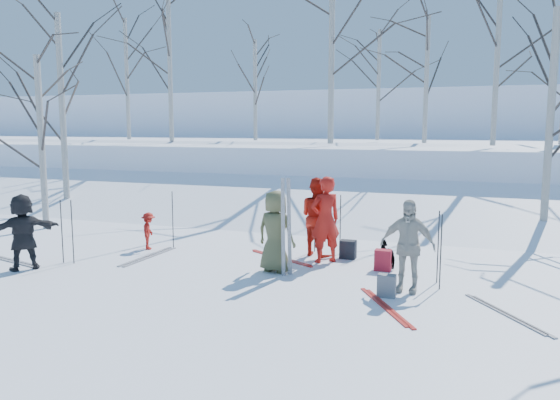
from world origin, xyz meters
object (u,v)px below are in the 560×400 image
at_px(skier_olive_center, 275,231).
at_px(dog, 389,254).
at_px(skier_cream_east, 407,246).
at_px(backpack_red, 383,260).
at_px(skier_grey_west, 23,232).
at_px(backpack_dark, 348,249).
at_px(skier_redor_behind, 317,217).
at_px(skier_red_north, 325,220).
at_px(backpack_grey, 387,286).
at_px(skier_red_seated, 149,231).

xyz_separation_m(skier_olive_center, dog, (2.05, 1.12, -0.55)).
height_order(skier_cream_east, backpack_red, skier_cream_east).
height_order(skier_grey_west, backpack_dark, skier_grey_west).
bearing_deg(skier_cream_east, dog, 113.94).
xyz_separation_m(skier_redor_behind, skier_cream_east, (2.18, -2.01, -0.06)).
xyz_separation_m(skier_red_north, backpack_grey, (1.59, -1.93, -0.72)).
height_order(skier_grey_west, backpack_grey, skier_grey_west).
distance_m(skier_olive_center, backpack_dark, 1.99).
height_order(skier_grey_west, dog, skier_grey_west).
bearing_deg(skier_olive_center, backpack_red, -147.94).
bearing_deg(skier_red_seated, backpack_dark, -104.22).
distance_m(skier_redor_behind, skier_grey_west, 6.06).
height_order(skier_olive_center, skier_red_seated, skier_olive_center).
height_order(skier_cream_east, skier_grey_west, skier_cream_east).
relative_size(skier_red_north, backpack_grey, 4.79).
bearing_deg(skier_red_seated, backpack_grey, -129.30).
distance_m(skier_grey_west, backpack_dark, 6.68).
relative_size(skier_redor_behind, backpack_red, 4.15).
height_order(dog, backpack_dark, dog).
distance_m(skier_cream_east, skier_grey_west, 7.47).
distance_m(skier_red_seated, dog, 5.52).
bearing_deg(backpack_red, skier_red_north, 168.20).
distance_m(skier_red_north, backpack_grey, 2.60).
distance_m(skier_red_north, skier_red_seated, 4.21).
height_order(backpack_red, backpack_dark, backpack_red).
relative_size(dog, backpack_grey, 1.64).
relative_size(skier_red_seated, skier_grey_west, 0.56).
bearing_deg(dog, skier_cream_east, 68.45).
bearing_deg(skier_redor_behind, skier_red_north, 154.75).
height_order(skier_redor_behind, backpack_grey, skier_redor_behind).
distance_m(skier_redor_behind, dog, 1.81).
height_order(skier_olive_center, backpack_dark, skier_olive_center).
relative_size(skier_red_seated, backpack_grey, 2.28).
relative_size(dog, backpack_dark, 1.56).
xyz_separation_m(skier_cream_east, backpack_grey, (-0.28, -0.42, -0.62)).
bearing_deg(dog, skier_grey_west, -19.46).
xyz_separation_m(skier_red_north, dog, (1.33, 0.05, -0.65)).
height_order(skier_red_seated, backpack_grey, skier_red_seated).
bearing_deg(skier_cream_east, skier_olive_center, 175.15).
relative_size(skier_redor_behind, backpack_grey, 4.59).
distance_m(skier_redor_behind, skier_cream_east, 2.97).
xyz_separation_m(skier_red_north, skier_cream_east, (1.87, -1.50, -0.10)).
distance_m(backpack_red, backpack_dark, 1.14).
bearing_deg(skier_red_north, skier_red_seated, -37.52).
bearing_deg(backpack_dark, skier_redor_behind, 177.13).
xyz_separation_m(skier_red_north, backpack_dark, (0.39, 0.47, -0.71)).
distance_m(skier_cream_east, dog, 1.74).
relative_size(skier_redor_behind, skier_cream_east, 1.08).
distance_m(dog, backpack_red, 0.33).
bearing_deg(skier_red_seated, skier_grey_west, 128.01).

